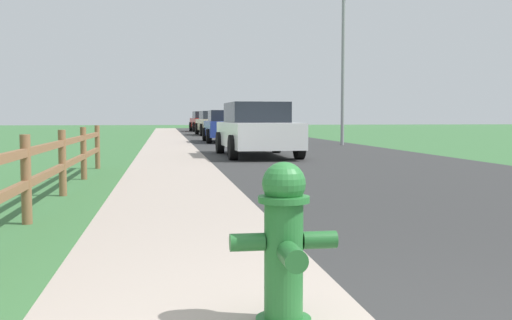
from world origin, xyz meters
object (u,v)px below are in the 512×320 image
at_px(parked_suv_white, 256,129).
at_px(street_lamp, 346,54).
at_px(parked_car_blue, 227,126).
at_px(fire_hydrant, 284,240).
at_px(parked_car_red, 204,121).
at_px(parked_car_beige, 214,123).

bearing_deg(parked_suv_white, street_lamp, 53.83).
xyz_separation_m(parked_suv_white, parked_car_blue, (0.18, 10.07, -0.07)).
xyz_separation_m(fire_hydrant, parked_suv_white, (2.06, 14.37, 0.33)).
relative_size(parked_suv_white, parked_car_red, 1.14).
distance_m(parked_car_beige, parked_car_red, 9.84).
bearing_deg(parked_suv_white, parked_car_blue, 88.97).
relative_size(parked_suv_white, parked_car_blue, 1.05).
xyz_separation_m(fire_hydrant, street_lamp, (6.78, 20.82, 3.27)).
relative_size(parked_suv_white, street_lamp, 0.79).
height_order(fire_hydrant, parked_car_beige, parked_car_beige).
height_order(parked_suv_white, parked_car_red, parked_car_red).
bearing_deg(parked_car_blue, fire_hydrant, -95.24).
relative_size(fire_hydrant, parked_car_beige, 0.19).
bearing_deg(street_lamp, parked_car_blue, 141.37).
height_order(parked_car_beige, street_lamp, street_lamp).
distance_m(parked_car_blue, street_lamp, 6.54).
bearing_deg(parked_car_red, fire_hydrant, -93.24).
xyz_separation_m(parked_suv_white, parked_car_beige, (0.48, 20.77, -0.00)).
height_order(parked_car_blue, parked_car_beige, parked_car_beige).
relative_size(parked_suv_white, parked_car_beige, 1.02).
xyz_separation_m(fire_hydrant, parked_car_blue, (2.24, 24.44, 0.26)).
bearing_deg(parked_car_blue, parked_car_red, 89.16).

